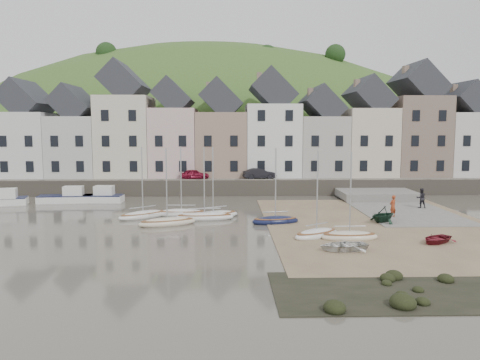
{
  "coord_description": "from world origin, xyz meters",
  "views": [
    {
      "loc": [
        -1.11,
        -36.69,
        7.8
      ],
      "look_at": [
        0.0,
        6.0,
        3.0
      ],
      "focal_mm": 35.65,
      "sensor_mm": 36.0,
      "label": 1
    }
  ],
  "objects_px": {
    "sailboat_0": "(143,215)",
    "person_dark": "(421,198)",
    "car_left": "(194,174)",
    "car_right": "(259,174)",
    "person_red": "(393,206)",
    "rowboat_white": "(343,245)",
    "rowboat_green": "(383,214)",
    "rowboat_red": "(436,239)"
  },
  "relations": [
    {
      "from": "person_red",
      "to": "car_right",
      "type": "xyz_separation_m",
      "value": [
        -10.33,
        16.4,
        1.19
      ]
    },
    {
      "from": "car_left",
      "to": "rowboat_green",
      "type": "bearing_deg",
      "value": -149.45
    },
    {
      "from": "person_red",
      "to": "person_dark",
      "type": "distance_m",
      "value": 6.16
    },
    {
      "from": "person_red",
      "to": "person_dark",
      "type": "bearing_deg",
      "value": -166.18
    },
    {
      "from": "rowboat_red",
      "to": "car_left",
      "type": "bearing_deg",
      "value": 178.24
    },
    {
      "from": "rowboat_green",
      "to": "person_dark",
      "type": "relative_size",
      "value": 1.37
    },
    {
      "from": "person_red",
      "to": "car_left",
      "type": "bearing_deg",
      "value": -74.71
    },
    {
      "from": "rowboat_green",
      "to": "person_red",
      "type": "relative_size",
      "value": 1.37
    },
    {
      "from": "sailboat_0",
      "to": "rowboat_white",
      "type": "relative_size",
      "value": 2.04
    },
    {
      "from": "person_red",
      "to": "car_right",
      "type": "bearing_deg",
      "value": -90.24
    },
    {
      "from": "car_left",
      "to": "car_right",
      "type": "distance_m",
      "value": 7.72
    },
    {
      "from": "rowboat_red",
      "to": "car_right",
      "type": "height_order",
      "value": "car_right"
    },
    {
      "from": "rowboat_white",
      "to": "person_dark",
      "type": "bearing_deg",
      "value": 134.37
    },
    {
      "from": "car_left",
      "to": "person_red",
      "type": "bearing_deg",
      "value": -143.32
    },
    {
      "from": "rowboat_white",
      "to": "rowboat_red",
      "type": "bearing_deg",
      "value": 95.55
    },
    {
      "from": "sailboat_0",
      "to": "person_dark",
      "type": "height_order",
      "value": "sailboat_0"
    },
    {
      "from": "rowboat_green",
      "to": "car_right",
      "type": "distance_m",
      "value": 20.6
    },
    {
      "from": "rowboat_green",
      "to": "car_left",
      "type": "height_order",
      "value": "car_left"
    },
    {
      "from": "sailboat_0",
      "to": "rowboat_green",
      "type": "height_order",
      "value": "sailboat_0"
    },
    {
      "from": "rowboat_green",
      "to": "person_red",
      "type": "xyz_separation_m",
      "value": [
        1.55,
        2.17,
        0.32
      ]
    },
    {
      "from": "rowboat_red",
      "to": "person_dark",
      "type": "relative_size",
      "value": 1.44
    },
    {
      "from": "rowboat_white",
      "to": "person_red",
      "type": "relative_size",
      "value": 1.66
    },
    {
      "from": "sailboat_0",
      "to": "rowboat_green",
      "type": "bearing_deg",
      "value": -8.15
    },
    {
      "from": "rowboat_white",
      "to": "car_right",
      "type": "xyz_separation_m",
      "value": [
        -3.46,
        27.14,
        1.86
      ]
    },
    {
      "from": "sailboat_0",
      "to": "rowboat_white",
      "type": "xyz_separation_m",
      "value": [
        14.52,
        -11.41,
        0.12
      ]
    },
    {
      "from": "person_red",
      "to": "sailboat_0",
      "type": "bearing_deg",
      "value": -34.23
    },
    {
      "from": "person_dark",
      "to": "car_right",
      "type": "bearing_deg",
      "value": -40.97
    },
    {
      "from": "rowboat_red",
      "to": "person_dark",
      "type": "distance_m",
      "value": 14.12
    },
    {
      "from": "person_red",
      "to": "car_left",
      "type": "distance_m",
      "value": 24.41
    },
    {
      "from": "person_dark",
      "to": "car_right",
      "type": "height_order",
      "value": "car_right"
    },
    {
      "from": "rowboat_white",
      "to": "person_dark",
      "type": "xyz_separation_m",
      "value": [
        11.13,
        15.19,
        0.67
      ]
    },
    {
      "from": "sailboat_0",
      "to": "car_right",
      "type": "bearing_deg",
      "value": 54.89
    },
    {
      "from": "rowboat_green",
      "to": "car_right",
      "type": "height_order",
      "value": "car_right"
    },
    {
      "from": "sailboat_0",
      "to": "car_left",
      "type": "bearing_deg",
      "value": 78.0
    },
    {
      "from": "car_left",
      "to": "rowboat_red",
      "type": "bearing_deg",
      "value": -155.85
    },
    {
      "from": "rowboat_red",
      "to": "rowboat_white",
      "type": "bearing_deg",
      "value": -112.03
    },
    {
      "from": "rowboat_white",
      "to": "rowboat_red",
      "type": "height_order",
      "value": "rowboat_white"
    },
    {
      "from": "car_left",
      "to": "car_right",
      "type": "relative_size",
      "value": 0.89
    },
    {
      "from": "sailboat_0",
      "to": "rowboat_red",
      "type": "xyz_separation_m",
      "value": [
        21.23,
        -9.61,
        0.07
      ]
    },
    {
      "from": "rowboat_white",
      "to": "rowboat_green",
      "type": "bearing_deg",
      "value": 138.75
    },
    {
      "from": "person_dark",
      "to": "car_left",
      "type": "distance_m",
      "value": 25.33
    },
    {
      "from": "rowboat_green",
      "to": "car_left",
      "type": "distance_m",
      "value": 24.88
    }
  ]
}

